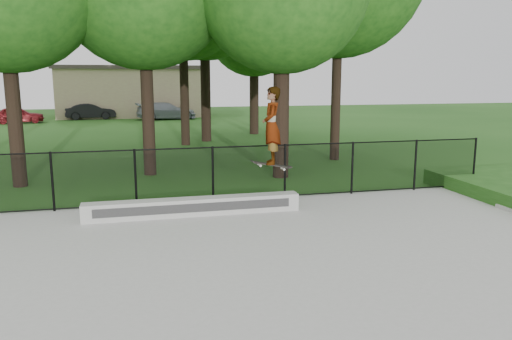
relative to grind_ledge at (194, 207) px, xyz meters
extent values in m
plane|color=#205016|center=(0.66, -4.70, -0.27)|extent=(100.00, 100.00, 0.00)
cube|color=#A5A49F|center=(0.66, -4.70, -0.24)|extent=(14.00, 12.00, 0.06)
cube|color=#B6B6B1|center=(0.00, 0.00, 0.00)|extent=(5.19, 0.40, 0.42)
imported|color=maroon|center=(-9.61, 28.15, 0.34)|extent=(3.76, 2.03, 1.22)
imported|color=black|center=(-4.69, 30.55, 0.37)|extent=(3.64, 1.73, 1.28)
imported|color=gray|center=(1.22, 28.97, 0.41)|extent=(4.48, 2.30, 1.37)
cube|color=black|center=(1.93, -0.01, 0.95)|extent=(0.83, 0.23, 0.19)
imported|color=#9EA2D0|center=(1.93, -0.01, 1.91)|extent=(0.59, 0.77, 1.88)
cylinder|color=black|center=(-3.34, 1.20, 0.54)|extent=(0.06, 0.06, 1.50)
cylinder|color=black|center=(-1.34, 1.20, 0.54)|extent=(0.06, 0.06, 1.50)
cylinder|color=black|center=(0.66, 1.20, 0.54)|extent=(0.06, 0.06, 1.50)
cylinder|color=black|center=(2.66, 1.20, 0.54)|extent=(0.06, 0.06, 1.50)
cylinder|color=black|center=(4.66, 1.20, 0.54)|extent=(0.06, 0.06, 1.50)
cylinder|color=black|center=(6.66, 1.20, 0.54)|extent=(0.06, 0.06, 1.50)
cylinder|color=black|center=(8.66, 1.20, 0.54)|extent=(0.06, 0.06, 1.50)
cylinder|color=black|center=(0.66, 1.20, 1.26)|extent=(16.00, 0.04, 0.04)
cylinder|color=black|center=(0.66, 1.20, -0.16)|extent=(16.00, 0.04, 0.04)
cube|color=black|center=(0.66, 1.20, 0.54)|extent=(16.00, 0.01, 1.50)
cylinder|color=black|center=(-4.84, 4.80, 2.09)|extent=(0.44, 0.44, 4.72)
cylinder|color=black|center=(-0.84, 5.80, 2.17)|extent=(0.44, 0.44, 4.88)
cylinder|color=black|center=(3.46, 4.30, 2.08)|extent=(0.44, 0.44, 4.70)
cylinder|color=black|center=(6.66, 7.30, 2.51)|extent=(0.44, 0.44, 5.56)
cylinder|color=black|center=(1.16, 13.30, 2.54)|extent=(0.44, 0.44, 5.63)
cylinder|color=black|center=(5.66, 17.30, 2.03)|extent=(0.44, 0.44, 4.61)
sphere|color=#184612|center=(5.66, 17.30, 5.86)|extent=(5.53, 5.53, 5.53)
cylinder|color=black|center=(2.39, 14.55, 2.59)|extent=(0.44, 0.44, 5.71)
cube|color=tan|center=(-1.34, 33.30, 1.73)|extent=(12.00, 6.00, 4.00)
cube|color=#3F3833|center=(-1.34, 33.30, 3.88)|extent=(12.40, 6.40, 0.30)
camera|label=1|loc=(-1.31, -11.69, 3.08)|focal=35.00mm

